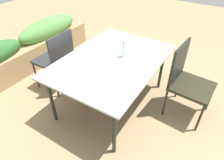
{
  "coord_description": "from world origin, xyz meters",
  "views": [
    {
      "loc": [
        -1.74,
        -1.14,
        2.05
      ],
      "look_at": [
        0.09,
        0.0,
        0.41
      ],
      "focal_mm": 31.36,
      "sensor_mm": 36.0,
      "label": 1
    }
  ],
  "objects_px": {
    "flower_vase": "(124,50)",
    "dining_table": "(112,62)",
    "chair_near_right": "(187,79)",
    "chair_far_side": "(56,57)",
    "planter_box": "(23,51)"
  },
  "relations": [
    {
      "from": "dining_table",
      "to": "chair_far_side",
      "type": "relative_size",
      "value": 1.71
    },
    {
      "from": "chair_near_right",
      "to": "flower_vase",
      "type": "bearing_deg",
      "value": -68.57
    },
    {
      "from": "dining_table",
      "to": "flower_vase",
      "type": "bearing_deg",
      "value": -34.51
    },
    {
      "from": "chair_near_right",
      "to": "planter_box",
      "type": "distance_m",
      "value": 2.77
    },
    {
      "from": "flower_vase",
      "to": "dining_table",
      "type": "bearing_deg",
      "value": 145.49
    },
    {
      "from": "dining_table",
      "to": "chair_near_right",
      "type": "relative_size",
      "value": 1.63
    },
    {
      "from": "chair_near_right",
      "to": "chair_far_side",
      "type": "bearing_deg",
      "value": -69.84
    },
    {
      "from": "planter_box",
      "to": "dining_table",
      "type": "bearing_deg",
      "value": -88.07
    },
    {
      "from": "chair_far_side",
      "to": "flower_vase",
      "type": "distance_m",
      "value": 1.07
    },
    {
      "from": "dining_table",
      "to": "chair_far_side",
      "type": "distance_m",
      "value": 0.93
    },
    {
      "from": "chair_near_right",
      "to": "chair_far_side",
      "type": "distance_m",
      "value": 1.87
    },
    {
      "from": "flower_vase",
      "to": "chair_near_right",
      "type": "bearing_deg",
      "value": -73.35
    },
    {
      "from": "chair_near_right",
      "to": "planter_box",
      "type": "xyz_separation_m",
      "value": [
        -0.43,
        2.73,
        -0.2
      ]
    },
    {
      "from": "chair_near_right",
      "to": "chair_far_side",
      "type": "relative_size",
      "value": 1.05
    },
    {
      "from": "dining_table",
      "to": "planter_box",
      "type": "xyz_separation_m",
      "value": [
        -0.06,
        1.83,
        -0.34
      ]
    }
  ]
}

